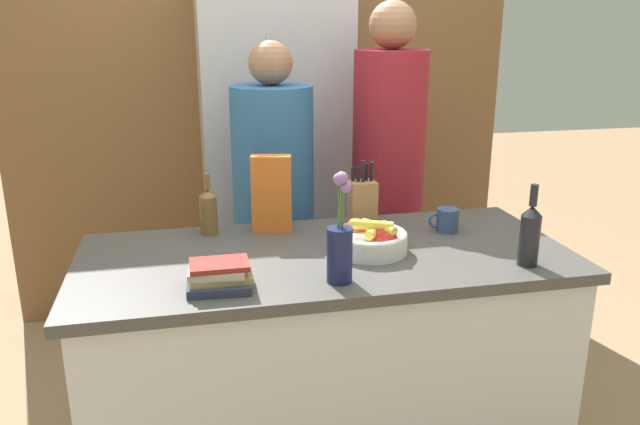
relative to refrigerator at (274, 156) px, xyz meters
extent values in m
cube|color=silver|center=(-0.01, -1.31, -0.56)|extent=(1.68, 0.75, 0.89)
cube|color=#474442|center=(-0.01, -1.31, -0.10)|extent=(1.75, 0.78, 0.04)
cube|color=brown|center=(-0.01, 0.36, 0.30)|extent=(2.95, 0.12, 2.60)
cube|color=#B7B7BC|center=(0.00, 0.00, 0.00)|extent=(0.76, 0.60, 2.01)
cylinder|color=#B7B7BC|center=(-0.06, -0.31, 0.10)|extent=(0.02, 0.02, 1.11)
cylinder|color=silver|center=(0.15, -1.34, -0.05)|extent=(0.27, 0.27, 0.06)
torus|color=silver|center=(0.15, -1.34, -0.01)|extent=(0.27, 0.27, 0.03)
sphere|color=red|center=(0.20, -1.40, -0.02)|extent=(0.07, 0.07, 0.07)
sphere|color=#C64C23|center=(0.12, -1.27, -0.01)|extent=(0.08, 0.08, 0.08)
sphere|color=red|center=(0.17, -1.38, -0.01)|extent=(0.08, 0.08, 0.08)
sphere|color=red|center=(0.19, -1.31, -0.02)|extent=(0.07, 0.07, 0.07)
cylinder|color=yellow|center=(0.17, -1.36, 0.01)|extent=(0.12, 0.13, 0.03)
cylinder|color=yellow|center=(0.17, -1.36, 0.02)|extent=(0.11, 0.14, 0.03)
cylinder|color=yellow|center=(0.15, -1.37, 0.03)|extent=(0.15, 0.09, 0.03)
cube|color=olive|center=(0.19, -1.10, 0.02)|extent=(0.10, 0.09, 0.20)
cylinder|color=black|center=(0.15, -1.08, 0.14)|extent=(0.01, 0.01, 0.06)
cylinder|color=black|center=(0.17, -1.09, 0.14)|extent=(0.01, 0.01, 0.07)
cylinder|color=black|center=(0.19, -1.10, 0.16)|extent=(0.01, 0.01, 0.09)
cylinder|color=black|center=(0.21, -1.08, 0.15)|extent=(0.01, 0.01, 0.08)
cylinder|color=black|center=(0.22, -1.09, 0.15)|extent=(0.01, 0.01, 0.08)
cylinder|color=#191E4C|center=(-0.02, -1.57, 0.01)|extent=(0.08, 0.08, 0.18)
cylinder|color=#477538|center=(-0.01, -1.57, 0.16)|extent=(0.01, 0.02, 0.13)
sphere|color=#9966B2|center=(-0.01, -1.57, 0.23)|extent=(0.04, 0.04, 0.04)
cylinder|color=#477538|center=(-0.02, -1.57, 0.18)|extent=(0.02, 0.01, 0.16)
sphere|color=#9966B2|center=(-0.02, -1.56, 0.26)|extent=(0.03, 0.03, 0.03)
cylinder|color=#477538|center=(-0.03, -1.57, 0.18)|extent=(0.01, 0.01, 0.16)
sphere|color=#9966B2|center=(-0.03, -1.57, 0.26)|extent=(0.03, 0.03, 0.03)
cylinder|color=#477538|center=(-0.03, -1.58, 0.17)|extent=(0.01, 0.01, 0.15)
sphere|color=#9966B2|center=(-0.03, -1.58, 0.25)|extent=(0.03, 0.03, 0.03)
cylinder|color=#477538|center=(-0.02, -1.58, 0.18)|extent=(0.01, 0.01, 0.16)
sphere|color=#9966B2|center=(-0.02, -1.58, 0.26)|extent=(0.04, 0.04, 0.04)
cube|color=orange|center=(-0.16, -1.03, 0.07)|extent=(0.16, 0.09, 0.30)
cylinder|color=#334770|center=(0.51, -1.18, -0.03)|extent=(0.09, 0.09, 0.09)
torus|color=#334770|center=(0.46, -1.18, -0.03)|extent=(0.06, 0.01, 0.06)
cube|color=#2D334C|center=(-0.40, -1.56, -0.07)|extent=(0.20, 0.14, 0.03)
cube|color=#99844C|center=(-0.39, -1.55, -0.04)|extent=(0.19, 0.12, 0.02)
cube|color=#B7A88E|center=(-0.40, -1.54, -0.02)|extent=(0.18, 0.14, 0.02)
cube|color=maroon|center=(-0.40, -1.54, 0.00)|extent=(0.18, 0.12, 0.02)
cylinder|color=black|center=(0.63, -1.57, 0.01)|extent=(0.07, 0.07, 0.17)
cone|color=black|center=(0.63, -1.57, 0.11)|extent=(0.07, 0.07, 0.03)
cylinder|color=black|center=(0.63, -1.57, 0.17)|extent=(0.03, 0.03, 0.07)
cylinder|color=brown|center=(-0.40, -1.01, 0.00)|extent=(0.07, 0.07, 0.15)
cone|color=brown|center=(-0.40, -1.01, 0.08)|extent=(0.07, 0.07, 0.03)
cylinder|color=brown|center=(-0.40, -1.01, 0.13)|extent=(0.03, 0.03, 0.06)
cube|color=#383842|center=(-0.10, -0.64, -0.61)|extent=(0.30, 0.22, 0.79)
cylinder|color=#2D6093|center=(-0.10, -0.64, 0.12)|extent=(0.36, 0.36, 0.66)
sphere|color=#996B4C|center=(-0.10, -0.64, 0.54)|extent=(0.19, 0.19, 0.19)
cube|color=#383842|center=(0.45, -0.63, -0.57)|extent=(0.30, 0.25, 0.87)
cylinder|color=maroon|center=(0.45, -0.63, 0.23)|extent=(0.34, 0.34, 0.73)
sphere|color=#996B4C|center=(0.45, -0.63, 0.70)|extent=(0.21, 0.21, 0.21)
camera|label=1|loc=(-0.47, -3.34, 0.71)|focal=35.00mm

